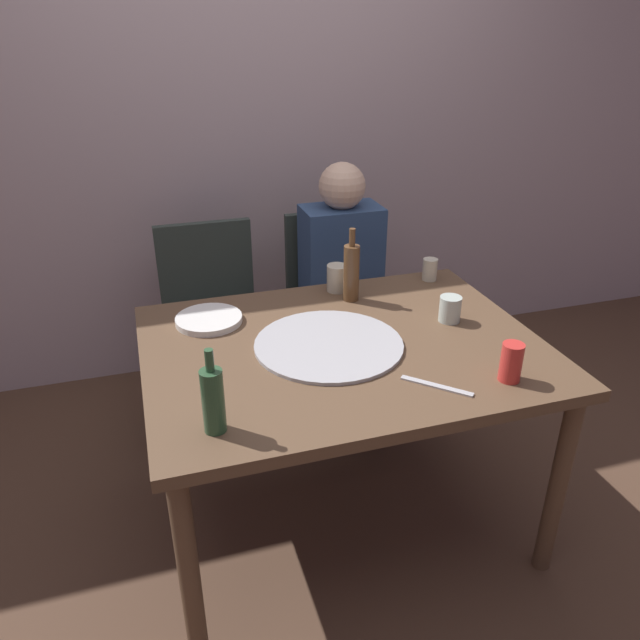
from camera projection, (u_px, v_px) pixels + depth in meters
ground_plane at (340, 513)px, 2.39m from camera, size 8.00×8.00×0.00m
back_wall at (252, 116)px, 2.99m from camera, size 6.00×0.10×2.60m
dining_table at (343, 365)px, 2.08m from camera, size 1.32×1.01×0.76m
pizza_tray at (329, 345)px, 2.03m from camera, size 0.50×0.50×0.01m
wine_bottle at (351, 272)px, 2.32m from camera, size 0.06×0.06×0.29m
beer_bottle at (213, 399)px, 1.58m from camera, size 0.06×0.06×0.24m
tumbler_near at (337, 278)px, 2.42m from camera, size 0.08×0.08×0.11m
tumbler_far at (450, 309)px, 2.18m from camera, size 0.08×0.08×0.09m
wine_glass at (430, 269)px, 2.52m from camera, size 0.06×0.06×0.09m
soda_can at (511, 362)px, 1.82m from camera, size 0.07×0.07×0.12m
plate_stack at (209, 319)px, 2.19m from camera, size 0.24×0.24×0.02m
table_knife at (437, 386)px, 1.81m from camera, size 0.17×0.17×0.01m
chair_left at (212, 310)px, 2.84m from camera, size 0.44×0.44×0.90m
chair_right at (336, 294)px, 3.00m from camera, size 0.44×0.44×0.90m
guest_in_sweater at (347, 282)px, 2.82m from camera, size 0.36×0.56×1.17m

